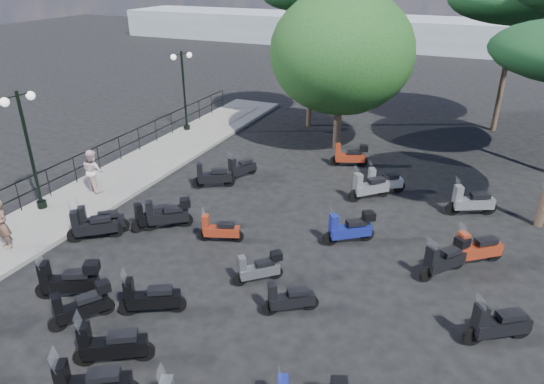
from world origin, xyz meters
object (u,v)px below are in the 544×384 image
at_px(scooter_22, 369,187).
at_px(scooter_23, 383,182).
at_px(scooter_28, 476,249).
at_px(scooter_31, 111,346).
at_px(woman, 2,225).
at_px(scooter_8, 150,298).
at_px(lamp_post_2, 184,86).
at_px(scooter_10, 153,216).
at_px(pedestrian_far, 93,171).
at_px(scooter_7, 82,306).
at_px(scooter_17, 350,156).
at_px(lamp_post_1, 28,144).
at_px(scooter_21, 259,269).
at_px(scooter_9, 219,230).
at_px(scooter_16, 350,229).
at_px(scooter_3, 100,222).
at_px(broadleaf_tree, 342,53).
at_px(scooter_4, 167,215).
at_px(scooter_2, 69,281).
at_px(scooter_15, 289,299).
at_px(scooter_11, 241,168).
at_px(scooter_5, 212,177).
at_px(scooter_29, 471,202).
at_px(scooter_26, 498,325).
at_px(scooter_30, 93,226).
at_px(scooter_27, 445,259).
at_px(pine_0, 519,0).

distance_m(scooter_22, scooter_23, 0.85).
distance_m(scooter_28, scooter_31, 10.54).
bearing_deg(scooter_28, woman, 72.37).
distance_m(scooter_8, scooter_23, 10.46).
distance_m(lamp_post_2, scooter_10, 10.65).
distance_m(pedestrian_far, scooter_28, 13.96).
xyz_separation_m(scooter_7, scooter_17, (3.37, 12.84, 0.01)).
distance_m(lamp_post_1, scooter_7, 7.41).
xyz_separation_m(scooter_17, scooter_23, (1.96, -2.19, -0.03)).
relative_size(woman, scooter_21, 1.34).
bearing_deg(scooter_9, pedestrian_far, 59.03).
xyz_separation_m(woman, scooter_9, (5.85, 3.21, -0.53)).
height_order(scooter_9, scooter_21, scooter_9).
xyz_separation_m(scooter_7, scooter_10, (-1.29, 4.73, -0.04)).
bearing_deg(scooter_31, scooter_22, -47.80).
relative_size(pedestrian_far, scooter_16, 1.13).
xyz_separation_m(scooter_7, scooter_23, (5.33, 10.65, -0.02)).
bearing_deg(lamp_post_1, scooter_7, -31.20).
height_order(scooter_8, scooter_16, scooter_16).
distance_m(scooter_3, broadleaf_tree, 12.97).
height_order(pedestrian_far, scooter_31, pedestrian_far).
bearing_deg(scooter_4, lamp_post_2, -7.69).
distance_m(scooter_8, scooter_31, 1.80).
bearing_deg(scooter_9, scooter_7, 145.82).
height_order(scooter_2, scooter_15, scooter_2).
bearing_deg(scooter_15, woman, 59.57).
bearing_deg(scooter_31, scooter_16, -56.33).
height_order(scooter_15, scooter_31, scooter_31).
bearing_deg(scooter_10, lamp_post_2, -29.88).
relative_size(scooter_8, scooter_11, 1.03).
xyz_separation_m(scooter_10, scooter_28, (10.22, 2.05, 0.05)).
bearing_deg(scooter_9, scooter_5, 12.97).
distance_m(scooter_15, scooter_29, 8.62).
relative_size(scooter_9, scooter_28, 0.97).
height_order(scooter_21, scooter_26, scooter_26).
height_order(scooter_4, scooter_28, scooter_28).
bearing_deg(scooter_30, woman, 90.20).
bearing_deg(scooter_4, woman, 93.67).
distance_m(scooter_23, scooter_30, 10.82).
bearing_deg(scooter_28, scooter_27, 101.69).
bearing_deg(scooter_30, scooter_22, -88.07).
xyz_separation_m(scooter_9, scooter_26, (8.34, -1.42, 0.08)).
distance_m(scooter_28, pine_0, 15.50).
height_order(woman, scooter_2, woman).
distance_m(lamp_post_2, scooter_17, 9.61).
bearing_deg(scooter_2, scooter_22, -60.45).
distance_m(scooter_3, scooter_21, 5.96).
bearing_deg(scooter_11, scooter_8, 125.12).
relative_size(scooter_28, scooter_31, 0.93).
bearing_deg(pine_0, scooter_17, -125.35).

